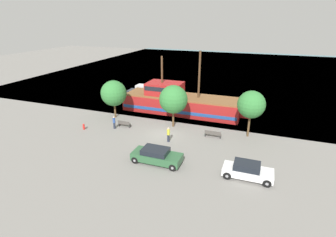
% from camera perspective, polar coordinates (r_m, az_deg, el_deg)
% --- Properties ---
extents(ground_plane, '(160.00, 160.00, 0.00)m').
position_cam_1_polar(ground_plane, '(31.71, -0.93, -3.30)').
color(ground_plane, gray).
extents(water_surface, '(80.00, 80.00, 0.00)m').
position_cam_1_polar(water_surface, '(72.83, 11.92, 10.42)').
color(water_surface, slate).
rests_on(water_surface, ground).
extents(pirate_ship, '(18.27, 4.60, 8.99)m').
position_cam_1_polar(pirate_ship, '(38.41, 2.57, 3.63)').
color(pirate_ship, '#A31E1E').
rests_on(pirate_ship, water_surface).
extents(moored_boat_dockside, '(7.56, 2.24, 1.95)m').
position_cam_1_polar(moored_boat_dockside, '(46.64, -4.55, 5.71)').
color(moored_boat_dockside, '#2D333D').
rests_on(moored_boat_dockside, water_surface).
extents(parked_car_curb_front, '(4.25, 1.78, 1.49)m').
position_cam_1_polar(parked_car_curb_front, '(24.13, 16.91, -10.82)').
color(parked_car_curb_front, white).
rests_on(parked_car_curb_front, ground_plane).
extents(parked_car_curb_mid, '(4.80, 2.01, 1.46)m').
position_cam_1_polar(parked_car_curb_mid, '(25.43, -2.51, -8.07)').
color(parked_car_curb_mid, '#2D5B38').
rests_on(parked_car_curb_mid, ground_plane).
extents(fire_hydrant, '(0.42, 0.25, 0.76)m').
position_cam_1_polar(fire_hydrant, '(34.33, -17.87, -1.65)').
color(fire_hydrant, red).
rests_on(fire_hydrant, ground_plane).
extents(bench_promenade_east, '(1.64, 0.45, 0.85)m').
position_cam_1_polar(bench_promenade_east, '(33.87, -9.52, -1.15)').
color(bench_promenade_east, '#4C4742').
rests_on(bench_promenade_east, ground_plane).
extents(bench_promenade_west, '(1.90, 0.45, 0.85)m').
position_cam_1_polar(bench_promenade_west, '(30.98, 9.74, -3.34)').
color(bench_promenade_west, '#4C4742').
rests_on(bench_promenade_west, ground_plane).
extents(pedestrian_walking_near, '(0.32, 0.32, 1.72)m').
position_cam_1_polar(pedestrian_walking_near, '(29.36, 0.08, -3.52)').
color(pedestrian_walking_near, '#232838').
rests_on(pedestrian_walking_near, ground_plane).
extents(pedestrian_walking_far, '(0.32, 0.32, 1.62)m').
position_cam_1_polar(pedestrian_walking_far, '(33.50, -11.64, -0.85)').
color(pedestrian_walking_far, '#232838').
rests_on(pedestrian_walking_far, ground_plane).
extents(tree_row_east, '(3.49, 3.49, 5.22)m').
position_cam_1_polar(tree_row_east, '(36.46, -11.73, 5.39)').
color(tree_row_east, brown).
rests_on(tree_row_east, ground_plane).
extents(tree_row_mideast, '(3.54, 3.54, 5.40)m').
position_cam_1_polar(tree_row_mideast, '(32.51, 1.18, 4.17)').
color(tree_row_mideast, brown).
rests_on(tree_row_mideast, ground_plane).
extents(tree_row_midwest, '(3.15, 3.15, 5.51)m').
position_cam_1_polar(tree_row_midwest, '(31.07, 17.67, 2.89)').
color(tree_row_midwest, brown).
rests_on(tree_row_midwest, ground_plane).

